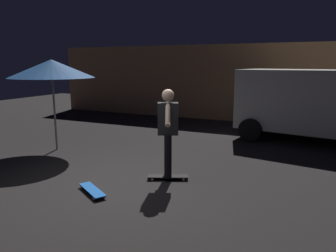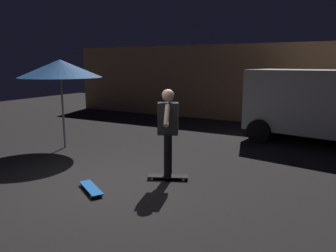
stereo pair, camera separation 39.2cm
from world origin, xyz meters
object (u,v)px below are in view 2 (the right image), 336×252
object	(u,v)px
skateboard_ridden	(168,176)
skater	(168,127)
skateboard_spare	(91,188)
patio_umbrella	(60,69)

from	to	relation	value
skateboard_ridden	skater	xyz separation A→B (m)	(-0.00, 0.00, 0.98)
skateboard_ridden	skateboard_spare	distance (m)	1.47
patio_umbrella	skater	size ratio (longest dim) A/B	1.38
skateboard_ridden	skateboard_spare	size ratio (longest dim) A/B	1.03
skater	patio_umbrella	bearing A→B (deg)	167.10
skater	skateboard_ridden	bearing A→B (deg)	-26.57
patio_umbrella	skater	xyz separation A→B (m)	(3.56, -0.81, -1.04)
skateboard_ridden	skater	world-z (taller)	skater
skateboard_spare	skater	size ratio (longest dim) A/B	0.46
skateboard_ridden	skateboard_spare	xyz separation A→B (m)	(-0.91, -1.16, 0.00)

